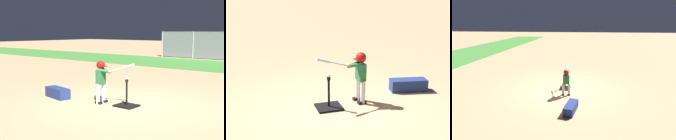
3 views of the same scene
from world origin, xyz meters
TOP-DOWN VIEW (x-y plane):
  - ground_plane at (0.00, 0.00)m, footprint 90.00×90.00m
  - home_plate at (0.09, -0.11)m, footprint 0.44×0.44m
  - batting_tee at (0.05, -0.11)m, footprint 0.52×0.46m
  - batter_child at (-0.63, -0.23)m, footprint 1.08×0.34m
  - baseball at (0.05, -0.11)m, footprint 0.07×0.07m
  - bleachers_far_right at (-5.09, 14.65)m, footprint 3.18×1.92m
  - equipment_bag at (-1.99, -0.54)m, footprint 0.89×0.47m

SIDE VIEW (x-z plane):
  - ground_plane at x=0.00m, z-range 0.00..0.00m
  - home_plate at x=0.09m, z-range 0.00..0.02m
  - batting_tee at x=0.05m, z-range -0.26..0.40m
  - equipment_bag at x=-1.99m, z-range 0.00..0.28m
  - bleachers_far_right at x=-5.09m, z-range -0.01..0.98m
  - batter_child at x=-0.63m, z-range 0.14..1.22m
  - baseball at x=0.05m, z-range 0.65..0.73m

